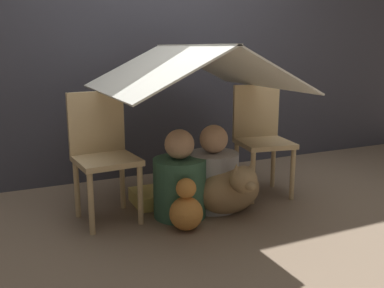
{
  "coord_description": "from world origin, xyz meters",
  "views": [
    {
      "loc": [
        -1.21,
        -2.41,
        1.12
      ],
      "look_at": [
        0.0,
        0.23,
        0.46
      ],
      "focal_mm": 40.0,
      "sensor_mm": 36.0,
      "label": 1
    }
  ],
  "objects_px": {
    "chair_right": "(261,135)",
    "person_front": "(180,182)",
    "person_second": "(213,175)",
    "chair_left": "(103,151)",
    "dog": "(232,189)"
  },
  "relations": [
    {
      "from": "chair_right",
      "to": "person_second",
      "type": "bearing_deg",
      "value": -153.9
    },
    {
      "from": "chair_left",
      "to": "chair_right",
      "type": "height_order",
      "value": "same"
    },
    {
      "from": "person_front",
      "to": "person_second",
      "type": "relative_size",
      "value": 1.0
    },
    {
      "from": "person_front",
      "to": "person_second",
      "type": "xyz_separation_m",
      "value": [
        0.27,
        0.04,
        0.0
      ]
    },
    {
      "from": "chair_right",
      "to": "person_second",
      "type": "distance_m",
      "value": 0.56
    },
    {
      "from": "chair_left",
      "to": "person_front",
      "type": "relative_size",
      "value": 1.4
    },
    {
      "from": "chair_left",
      "to": "chair_right",
      "type": "bearing_deg",
      "value": -5.17
    },
    {
      "from": "chair_left",
      "to": "person_second",
      "type": "height_order",
      "value": "chair_left"
    },
    {
      "from": "chair_right",
      "to": "dog",
      "type": "height_order",
      "value": "chair_right"
    },
    {
      "from": "chair_left",
      "to": "person_front",
      "type": "distance_m",
      "value": 0.55
    },
    {
      "from": "chair_left",
      "to": "person_second",
      "type": "bearing_deg",
      "value": -16.72
    },
    {
      "from": "chair_left",
      "to": "dog",
      "type": "bearing_deg",
      "value": -27.54
    },
    {
      "from": "person_front",
      "to": "chair_right",
      "type": "bearing_deg",
      "value": 14.06
    },
    {
      "from": "chair_right",
      "to": "person_front",
      "type": "bearing_deg",
      "value": -156.97
    },
    {
      "from": "chair_right",
      "to": "person_second",
      "type": "height_order",
      "value": "chair_right"
    }
  ]
}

